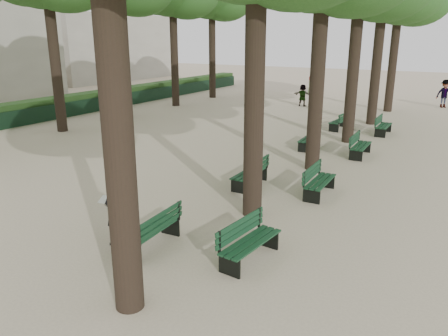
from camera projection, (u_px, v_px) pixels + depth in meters
The scene contains 16 objects.
ground at pixel (139, 244), 10.37m from camera, with size 120.00×120.00×0.00m, color #C8B697.
bench_left_0 at pixel (152, 237), 10.14m from camera, with size 0.68×1.83×0.92m.
bench_left_1 at pixel (250, 178), 14.34m from camera, with size 0.58×1.80×0.92m.
bench_left_2 at pixel (309, 142), 19.15m from camera, with size 0.67×1.83×0.92m.
bench_left_3 at pixel (339, 124), 23.05m from camera, with size 0.71×1.84×0.92m.
bench_right_0 at pixel (250, 249), 9.55m from camera, with size 0.76×1.85×0.92m.
bench_right_1 at pixel (320, 187), 13.52m from camera, with size 0.61×1.81×0.92m.
bench_right_2 at pixel (360, 150), 17.88m from camera, with size 0.60×1.81×0.92m.
bench_right_3 at pixel (383, 129), 21.86m from camera, with size 0.58×1.80×0.92m.
man_with_map at pixel (115, 209), 10.21m from camera, with size 0.65×0.72×1.71m.
pedestrian_e at pixel (303, 95), 30.60m from camera, with size 1.42×0.31×1.53m, color #262628.
pedestrian_b at pixel (445, 94), 29.95m from camera, with size 1.23×0.38×1.90m, color #262628.
pedestrian_d at pixel (311, 85), 36.64m from camera, with size 0.76×0.31×1.57m, color #262628.
fence at pixel (68, 110), 26.53m from camera, with size 0.08×42.00×0.90m, color black.
hedge at pixel (60, 106), 26.82m from camera, with size 1.20×42.00×1.20m, color #1A3A14.
building_far at pixel (88, 47), 50.01m from camera, with size 12.00×16.00×7.00m, color #B7B2A3.
Camera 1 is at (6.44, -7.13, 4.74)m, focal length 35.00 mm.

